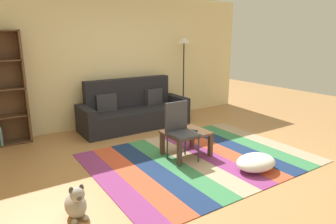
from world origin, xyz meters
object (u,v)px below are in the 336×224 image
at_px(standing_lamp, 184,50).
at_px(folding_chair, 180,126).
at_px(tv_remote, 193,130).
at_px(couch, 134,111).
at_px(pouf, 256,162).
at_px(coffee_table, 186,136).
at_px(dog, 76,204).

xyz_separation_m(standing_lamp, folding_chair, (-1.61, -2.12, -1.00)).
bearing_deg(tv_remote, couch, 54.24).
relative_size(standing_lamp, folding_chair, 2.05).
bearing_deg(standing_lamp, pouf, -106.99).
distance_m(coffee_table, tv_remote, 0.14).
xyz_separation_m(pouf, tv_remote, (-0.40, 0.95, 0.29)).
bearing_deg(coffee_table, standing_lamp, 55.05).
bearing_deg(couch, standing_lamp, 7.30).
bearing_deg(pouf, folding_chair, 126.89).
distance_m(couch, tv_remote, 1.90).
relative_size(coffee_table, pouf, 1.10).
relative_size(coffee_table, folding_chair, 0.76).
height_order(couch, folding_chair, couch).
bearing_deg(standing_lamp, tv_remote, -122.59).
relative_size(couch, coffee_table, 3.32).
height_order(pouf, standing_lamp, standing_lamp).
bearing_deg(tv_remote, pouf, -105.52).
distance_m(dog, folding_chair, 1.94).
relative_size(pouf, dog, 1.55).
xyz_separation_m(dog, standing_lamp, (3.40, 2.77, 1.38)).
distance_m(dog, tv_remote, 2.20).
height_order(couch, tv_remote, couch).
bearing_deg(coffee_table, pouf, -62.60).
xyz_separation_m(couch, standing_lamp, (1.42, 0.18, 1.20)).
bearing_deg(pouf, couch, 99.76).
height_order(coffee_table, folding_chair, folding_chair).
bearing_deg(coffee_table, folding_chair, -159.27).
bearing_deg(coffee_table, tv_remote, -14.30).
bearing_deg(pouf, dog, 173.95).
distance_m(dog, standing_lamp, 4.60).
xyz_separation_m(couch, pouf, (0.49, -2.85, -0.22)).
relative_size(coffee_table, standing_lamp, 0.37).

